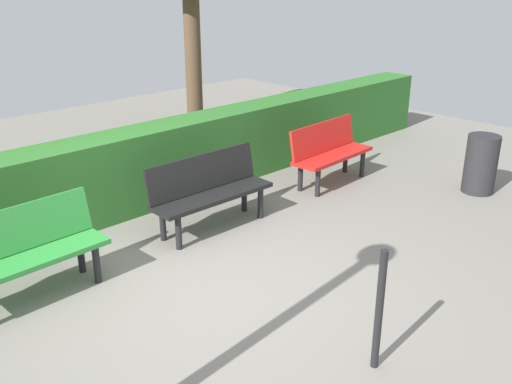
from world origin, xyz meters
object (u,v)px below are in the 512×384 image
bench_red (329,150)px  bench_green (24,251)px  bench_black (209,189)px  trash_bin (481,164)px

bench_red → bench_green: bearing=-2.5°
bench_red → bench_green: same height
bench_black → bench_green: size_ratio=1.04×
bench_red → bench_green: (4.39, 0.01, 0.00)m
bench_black → trash_bin: bench_black is taller
trash_bin → bench_red: bearing=-54.7°
bench_red → bench_black: (2.18, -0.02, 0.00)m
bench_red → bench_green: size_ratio=0.94×
bench_red → trash_bin: 2.05m
bench_green → trash_bin: bench_green is taller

